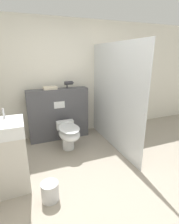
% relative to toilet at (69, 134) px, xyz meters
% --- Properties ---
extents(ground_plane, '(12.00, 12.00, 0.00)m').
position_rel_toilet_xyz_m(ground_plane, '(0.33, -1.17, -0.33)').
color(ground_plane, '#9E9384').
extents(wall_back, '(8.00, 0.06, 2.50)m').
position_rel_toilet_xyz_m(wall_back, '(0.33, 0.84, 0.92)').
color(wall_back, silver).
rests_on(wall_back, ground_plane).
extents(partition_panel, '(1.27, 0.25, 1.11)m').
position_rel_toilet_xyz_m(partition_panel, '(-0.05, 0.59, 0.22)').
color(partition_panel, '#4C4C51').
rests_on(partition_panel, ground_plane).
extents(shower_glass, '(0.04, 1.90, 1.99)m').
position_rel_toilet_xyz_m(shower_glass, '(0.88, -0.14, 0.66)').
color(shower_glass, silver).
rests_on(shower_glass, ground_plane).
extents(toilet, '(0.39, 0.66, 0.51)m').
position_rel_toilet_xyz_m(toilet, '(0.00, 0.00, 0.00)').
color(toilet, white).
rests_on(toilet, ground_plane).
extents(sink_vanity, '(0.46, 0.51, 1.11)m').
position_rel_toilet_xyz_m(sink_vanity, '(-1.00, -0.67, 0.15)').
color(sink_vanity, beige).
rests_on(sink_vanity, ground_plane).
extents(hair_drier, '(0.20, 0.08, 0.15)m').
position_rel_toilet_xyz_m(hair_drier, '(0.20, 0.59, 0.88)').
color(hair_drier, '#2D2D33').
rests_on(hair_drier, partition_panel).
extents(folded_towel, '(0.27, 0.16, 0.06)m').
position_rel_toilet_xyz_m(folded_towel, '(-0.19, 0.60, 0.80)').
color(folded_towel, beige).
rests_on(folded_towel, partition_panel).
extents(waste_bin, '(0.22, 0.22, 0.25)m').
position_rel_toilet_xyz_m(waste_bin, '(-0.56, -1.12, -0.21)').
color(waste_bin, silver).
rests_on(waste_bin, ground_plane).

